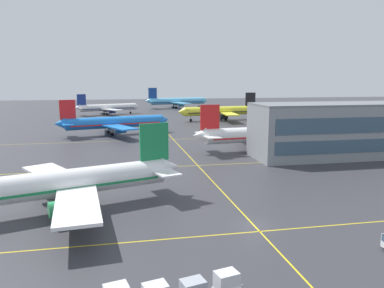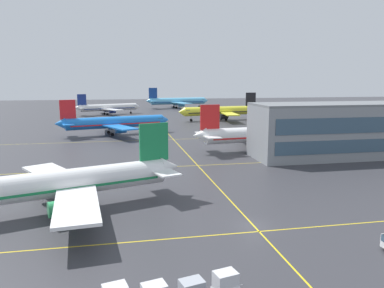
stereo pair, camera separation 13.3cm
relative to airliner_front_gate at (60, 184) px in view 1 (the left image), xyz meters
The scene contains 9 objects.
ground_plane 26.31m from the airliner_front_gate, 22.23° to the right, with size 600.00×600.00×0.00m, color #333338.
airliner_front_gate is the anchor object (origin of this frame).
airliner_second_row 57.54m from the airliner_front_gate, 39.86° to the left, with size 38.19×32.78×11.87m.
airliner_third_row 71.94m from the airliner_front_gate, 84.63° to the left, with size 37.07×31.54×11.65m.
airliner_far_left_stand 118.81m from the airliner_front_gate, 63.95° to the left, with size 38.37×32.81×11.93m.
airliner_far_right_stand 143.18m from the airliner_front_gate, 88.79° to the left, with size 33.21×28.43×10.63m.
airliner_distant_taxiway 184.79m from the airliner_front_gate, 76.09° to the left, with size 40.73×34.77×12.68m.
taxiway_markings 33.68m from the airliner_front_gate, 43.95° to the left, with size 156.62×115.71×0.01m.
baggage_cart_row_fourth 28.90m from the airliner_front_gate, 54.85° to the right, with size 2.87×2.10×1.86m.
Camera 1 is at (-16.09, -41.56, 17.88)m, focal length 34.93 mm.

